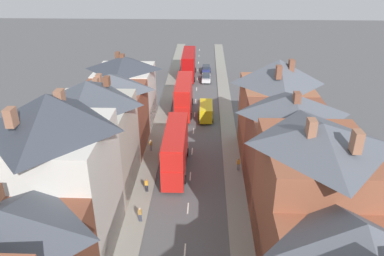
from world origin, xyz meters
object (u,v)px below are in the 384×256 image
Objects in this scene: delivery_van at (206,111)px; double_decker_bus_mid_street at (175,149)px; car_mid_black at (206,77)px; pedestrian_mid_right at (147,185)px; double_decker_bus_lead at (189,64)px; double_decker_bus_far_approaching at (184,95)px; pedestrian_mid_left at (140,214)px; pedestrian_far_right at (151,145)px; pedestrian_far_left at (238,164)px; car_parked_right_a at (206,69)px.

double_decker_bus_mid_street is at bearing -103.61° from delivery_van.
pedestrian_mid_right is at bearing -99.59° from car_mid_black.
double_decker_bus_lead is 40.67m from pedestrian_mid_right.
double_decker_bus_far_approaching is 6.71× the size of pedestrian_mid_left.
double_decker_bus_mid_street is at bearing -96.22° from car_mid_black.
pedestrian_far_right reaches higher than car_mid_black.
pedestrian_far_right is at bearing 93.50° from pedestrian_mid_left.
double_decker_bus_far_approaching reaches higher than pedestrian_far_right.
pedestrian_far_left is 1.00× the size of pedestrian_far_right.
car_parked_right_a is 0.95× the size of car_mid_black.
double_decker_bus_far_approaching is at bearing -99.56° from car_parked_right_a.
double_decker_bus_far_approaching reaches higher than car_mid_black.
car_mid_black is (3.61, -2.54, -2.01)m from double_decker_bus_lead.
pedestrian_mid_right is at bearing -107.96° from delivery_van.
double_decker_bus_lead and double_decker_bus_mid_street have the same top height.
car_parked_right_a is 5.98m from car_mid_black.
double_decker_bus_mid_street is 17.64m from double_decker_bus_far_approaching.
double_decker_bus_mid_street is 15.41m from delivery_van.
car_parked_right_a is at bearing 80.44° from double_decker_bus_far_approaching.
double_decker_bus_far_approaching is 2.08× the size of delivery_van.
double_decker_bus_lead is 6.71× the size of pedestrian_mid_right.
double_decker_bus_mid_street is 5.93m from pedestrian_mid_right.
car_mid_black is 18.19m from delivery_van.
car_parked_right_a is (3.61, 21.43, -2.02)m from double_decker_bus_far_approaching.
pedestrian_mid_right is at bearing -97.11° from double_decker_bus_far_approaching.
delivery_van is (3.61, -2.73, -1.48)m from double_decker_bus_far_approaching.
car_parked_right_a is at bearing 90.00° from car_mid_black.
pedestrian_far_right is (-0.86, 14.01, 0.00)m from pedestrian_mid_left.
car_mid_black is 33.47m from pedestrian_far_left.
car_mid_black is at bearing 81.60° from pedestrian_mid_left.
pedestrian_mid_left is (-6.34, -24.75, -0.30)m from delivery_van.
double_decker_bus_far_approaching is at bearing 84.32° from pedestrian_mid_left.
pedestrian_far_right is at bearing -103.98° from car_mid_black.
pedestrian_mid_left reaches higher than car_mid_black.
car_mid_black is at bearing 80.41° from pedestrian_mid_right.
car_mid_black is 2.73× the size of pedestrian_far_right.
double_decker_bus_lead is 36.60m from pedestrian_far_left.
car_parked_right_a is 24.17m from delivery_van.
pedestrian_mid_right is (-6.42, -19.81, -0.30)m from delivery_van.
car_parked_right_a is at bearing 90.00° from delivery_van.
car_parked_right_a is 49.32m from pedestrian_mid_left.
car_parked_right_a is 44.45m from pedestrian_mid_right.
pedestrian_far_left is (3.89, -39.23, 0.24)m from car_parked_right_a.
double_decker_bus_far_approaching is 27.67m from pedestrian_mid_left.
double_decker_bus_lead reaches higher than delivery_van.
pedestrian_mid_left is (-6.34, -42.93, 0.23)m from car_mid_black.
car_parked_right_a is 2.59× the size of pedestrian_mid_left.
double_decker_bus_lead reaches higher than pedestrian_far_right.
delivery_van is 20.83m from pedestrian_mid_right.
pedestrian_mid_right is (-2.81, -40.53, -1.78)m from double_decker_bus_lead.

